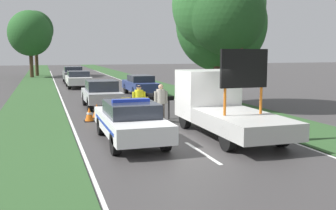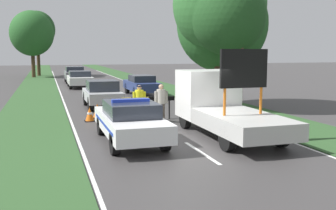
# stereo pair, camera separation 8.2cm
# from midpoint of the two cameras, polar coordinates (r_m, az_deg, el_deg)

# --- Properties ---
(ground_plane) EXTENTS (160.00, 160.00, 0.00)m
(ground_plane) POSITION_cam_midpoint_polar(r_m,az_deg,el_deg) (13.54, 2.18, -5.29)
(ground_plane) COLOR #3D3A3A
(lane_markings) EXTENTS (7.02, 69.93, 0.01)m
(lane_markings) POSITION_cam_midpoint_polar(r_m,az_deg,el_deg) (30.25, -9.02, 1.89)
(lane_markings) COLOR silver
(lane_markings) RESTS_ON ground
(grass_verge_left) EXTENTS (3.16, 120.00, 0.03)m
(grass_verge_left) POSITION_cam_midpoint_polar(r_m,az_deg,el_deg) (32.56, -18.72, 2.00)
(grass_verge_left) COLOR #2D5128
(grass_verge_left) RESTS_ON ground
(grass_verge_right) EXTENTS (3.16, 120.00, 0.03)m
(grass_verge_right) POSITION_cam_midpoint_polar(r_m,az_deg,el_deg) (33.95, -1.08, 2.63)
(grass_verge_right) COLOR #2D5128
(grass_verge_right) RESTS_ON ground
(police_car) EXTENTS (1.81, 4.90, 1.50)m
(police_car) POSITION_cam_midpoint_polar(r_m,az_deg,el_deg) (13.33, -5.67, -2.26)
(police_car) COLOR white
(police_car) RESTS_ON ground
(work_truck) EXTENTS (2.15, 6.00, 3.14)m
(work_truck) POSITION_cam_midpoint_polar(r_m,az_deg,el_deg) (14.87, 7.45, 0.12)
(work_truck) COLOR white
(work_truck) RESTS_ON ground
(road_barrier) EXTENTS (2.44, 0.08, 1.04)m
(road_barrier) POSITION_cam_midpoint_polar(r_m,az_deg,el_deg) (17.64, -3.03, 0.56)
(road_barrier) COLOR black
(road_barrier) RESTS_ON ground
(police_officer) EXTENTS (0.58, 0.37, 1.62)m
(police_officer) POSITION_cam_midpoint_polar(r_m,az_deg,el_deg) (17.05, -4.37, 0.69)
(police_officer) COLOR #191E38
(police_officer) RESTS_ON ground
(pedestrian_civilian) EXTENTS (0.60, 0.38, 1.67)m
(pedestrian_civilian) POSITION_cam_midpoint_polar(r_m,az_deg,el_deg) (16.90, -1.19, 0.70)
(pedestrian_civilian) COLOR brown
(pedestrian_civilian) RESTS_ON ground
(traffic_cone_near_police) EXTENTS (0.48, 0.48, 0.66)m
(traffic_cone_near_police) POSITION_cam_midpoint_polar(r_m,az_deg,el_deg) (18.53, -10.41, -0.83)
(traffic_cone_near_police) COLOR black
(traffic_cone_near_police) RESTS_ON ground
(traffic_cone_centre_front) EXTENTS (0.45, 0.45, 0.63)m
(traffic_cone_centre_front) POSITION_cam_midpoint_polar(r_m,az_deg,el_deg) (17.65, -11.49, -1.35)
(traffic_cone_centre_front) COLOR black
(traffic_cone_centre_front) RESTS_ON ground
(queued_car_sedan_silver) EXTENTS (1.79, 3.94, 1.51)m
(queued_car_sedan_silver) POSITION_cam_midpoint_polar(r_m,az_deg,el_deg) (21.77, -9.74, 1.67)
(queued_car_sedan_silver) COLOR #B2B2B7
(queued_car_sedan_silver) RESTS_ON ground
(queued_car_hatch_blue) EXTENTS (1.70, 4.61, 1.42)m
(queued_car_hatch_blue) POSITION_cam_midpoint_polar(r_m,az_deg,el_deg) (27.71, -4.13, 2.99)
(queued_car_hatch_blue) COLOR navy
(queued_car_hatch_blue) RESTS_ON ground
(queued_car_van_white) EXTENTS (1.93, 4.50, 1.42)m
(queued_car_van_white) POSITION_cam_midpoint_polar(r_m,az_deg,el_deg) (34.33, -12.95, 3.72)
(queued_car_van_white) COLOR silver
(queued_car_van_white) RESTS_ON ground
(queued_car_suv_grey) EXTENTS (1.85, 4.34, 1.59)m
(queued_car_suv_grey) POSITION_cam_midpoint_polar(r_m,az_deg,el_deg) (39.91, -13.67, 4.36)
(queued_car_suv_grey) COLOR slate
(queued_car_suv_grey) RESTS_ON ground
(roadside_tree_near_left) EXTENTS (3.75, 3.75, 6.79)m
(roadside_tree_near_left) POSITION_cam_midpoint_polar(r_m,az_deg,el_deg) (20.31, 8.48, 12.58)
(roadside_tree_near_left) COLOR #42301E
(roadside_tree_near_left) RESTS_ON ground
(roadside_tree_near_right) EXTENTS (5.03, 5.03, 7.81)m
(roadside_tree_near_right) POSITION_cam_midpoint_polar(r_m,az_deg,el_deg) (49.29, -19.44, 9.78)
(roadside_tree_near_right) COLOR #42301E
(roadside_tree_near_right) RESTS_ON ground
(roadside_tree_mid_left) EXTENTS (4.37, 4.37, 8.07)m
(roadside_tree_mid_left) POSITION_cam_midpoint_polar(r_m,az_deg,el_deg) (52.24, -18.75, 10.32)
(roadside_tree_mid_left) COLOR #42301E
(roadside_tree_mid_left) RESTS_ON ground
(roadside_tree_mid_right) EXTENTS (4.94, 4.94, 8.12)m
(roadside_tree_mid_right) POSITION_cam_midpoint_polar(r_m,az_deg,el_deg) (21.59, 7.24, 14.22)
(roadside_tree_mid_right) COLOR #42301E
(roadside_tree_mid_right) RESTS_ON ground
(roadside_tree_far_left) EXTENTS (5.06, 5.06, 7.23)m
(roadside_tree_far_left) POSITION_cam_midpoint_polar(r_m,az_deg,el_deg) (22.54, 7.63, 11.53)
(roadside_tree_far_left) COLOR #42301E
(roadside_tree_far_left) RESTS_ON ground
(utility_pole) EXTENTS (1.20, 0.20, 8.17)m
(utility_pole) POSITION_cam_midpoint_polar(r_m,az_deg,el_deg) (19.53, 10.49, 11.00)
(utility_pole) COLOR #473828
(utility_pole) RESTS_ON ground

